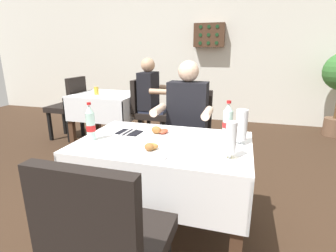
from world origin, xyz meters
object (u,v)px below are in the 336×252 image
object	(u,v)px
chair_near_camera_side	(110,243)
napkin_cutlery_set	(129,132)
seated_diner_far	(186,121)
main_dining_table	(164,165)
chair_far_diner_seat	(187,134)
beer_glass_middle	(241,127)
background_dining_table	(107,107)
wall_bottle_rack	(209,35)
cola_bottle_secondary	(90,124)
background_chair_right	(149,109)
background_patron	(152,99)
background_chair_left	(69,104)
background_table_tumbler	(96,91)
cola_bottle_primary	(228,121)
plate_far_diner	(162,133)
plate_near_camera	(150,149)
beer_glass_left	(231,141)

from	to	relation	value
chair_near_camera_side	napkin_cutlery_set	bearing A→B (deg)	109.04
seated_diner_far	main_dining_table	bearing A→B (deg)	-90.74
chair_far_diner_seat	beer_glass_middle	size ratio (longest dim) A/B	4.15
beer_glass_middle	main_dining_table	bearing A→B (deg)	-170.72
background_dining_table	wall_bottle_rack	bearing A→B (deg)	54.69
cola_bottle_secondary	background_chair_right	size ratio (longest dim) A/B	0.27
background_patron	chair_near_camera_side	bearing A→B (deg)	-74.37
background_chair_left	background_table_tumbler	xyz separation A→B (m)	(0.56, -0.10, 0.25)
background_dining_table	background_chair_right	distance (m)	0.66
napkin_cutlery_set	background_patron	distance (m)	1.68
cola_bottle_primary	plate_far_diner	bearing A→B (deg)	-165.82
seated_diner_far	beer_glass_middle	size ratio (longest dim) A/B	5.40
cola_bottle_secondary	background_table_tumbler	distance (m)	2.04
main_dining_table	cola_bottle_secondary	size ratio (longest dim) A/B	4.38
background_table_tumbler	beer_glass_middle	bearing A→B (deg)	-37.66
background_chair_right	chair_far_diner_seat	bearing A→B (deg)	-51.82
chair_far_diner_seat	cola_bottle_primary	distance (m)	0.74
chair_near_camera_side	cola_bottle_primary	bearing A→B (deg)	68.42
main_dining_table	plate_far_diner	world-z (taller)	plate_far_diner
chair_near_camera_side	background_chair_left	bearing A→B (deg)	129.49
seated_diner_far	background_chair_left	xyz separation A→B (m)	(-2.08, 1.07, -0.16)
wall_bottle_rack	cola_bottle_secondary	bearing A→B (deg)	-94.74
plate_far_diner	cola_bottle_secondary	world-z (taller)	cola_bottle_secondary
background_patron	cola_bottle_primary	bearing A→B (deg)	-53.46
plate_near_camera	cola_bottle_primary	xyz separation A→B (m)	(0.43, 0.45, 0.10)
background_patron	background_chair_right	bearing A→B (deg)	-180.00
wall_bottle_rack	main_dining_table	bearing A→B (deg)	-86.92
background_chair_right	wall_bottle_rack	world-z (taller)	wall_bottle_rack
background_patron	beer_glass_middle	bearing A→B (deg)	-53.98
beer_glass_left	cola_bottle_secondary	bearing A→B (deg)	176.39
napkin_cutlery_set	background_dining_table	xyz separation A→B (m)	(-1.11, 1.63, -0.19)
background_patron	cola_bottle_secondary	bearing A→B (deg)	-83.26
cola_bottle_primary	napkin_cutlery_set	world-z (taller)	cola_bottle_primary
beer_glass_middle	wall_bottle_rack	distance (m)	3.54
napkin_cutlery_set	background_table_tumbler	world-z (taller)	background_table_tumbler
chair_far_diner_seat	wall_bottle_rack	world-z (taller)	wall_bottle_rack
plate_near_camera	background_patron	world-z (taller)	background_patron
main_dining_table	plate_far_diner	distance (m)	0.24
seated_diner_far	cola_bottle_secondary	distance (m)	0.95
cola_bottle_primary	cola_bottle_secondary	world-z (taller)	cola_bottle_secondary
main_dining_table	wall_bottle_rack	size ratio (longest dim) A/B	2.07
background_table_tumbler	wall_bottle_rack	xyz separation A→B (m)	(1.33, 1.83, 0.83)
cola_bottle_secondary	wall_bottle_rack	size ratio (longest dim) A/B	0.47
chair_near_camera_side	plate_far_diner	bearing A→B (deg)	93.16
seated_diner_far	napkin_cutlery_set	xyz separation A→B (m)	(-0.31, -0.57, 0.04)
seated_diner_far	background_chair_right	bearing A→B (deg)	125.53
plate_far_diner	background_chair_left	xyz separation A→B (m)	(-2.02, 1.61, -0.21)
chair_near_camera_side	plate_far_diner	xyz separation A→B (m)	(-0.05, 0.91, 0.21)
chair_far_diner_seat	beer_glass_left	world-z (taller)	chair_far_diner_seat
main_dining_table	napkin_cutlery_set	xyz separation A→B (m)	(-0.30, 0.10, 0.18)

